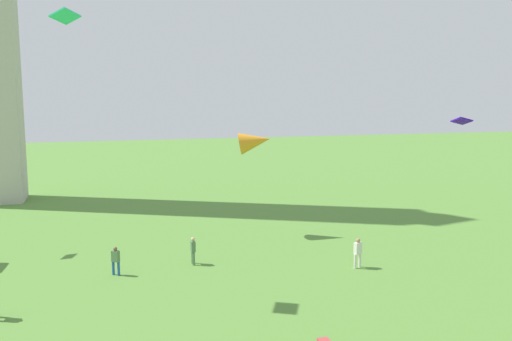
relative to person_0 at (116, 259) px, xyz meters
name	(u,v)px	position (x,y,z in m)	size (l,w,h in m)	color
person_0	(116,259)	(0.00, 0.00, 0.00)	(0.49, 0.47, 1.66)	#235693
person_1	(358,251)	(13.73, -2.97, 0.08)	(0.54, 0.40, 1.79)	silver
person_3	(193,249)	(4.55, 0.63, 0.01)	(0.26, 0.52, 1.68)	#51754C
kite_flying_1	(462,121)	(19.48, -4.34, 7.74)	(0.95, 1.29, 0.53)	#3408C6
kite_flying_2	(255,141)	(10.28, 6.31, 5.96)	(2.84, 2.28, 1.95)	orange
kite_flying_5	(65,16)	(-2.01, -2.32, 12.95)	(1.50, 1.57, 0.64)	#2CCD9F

